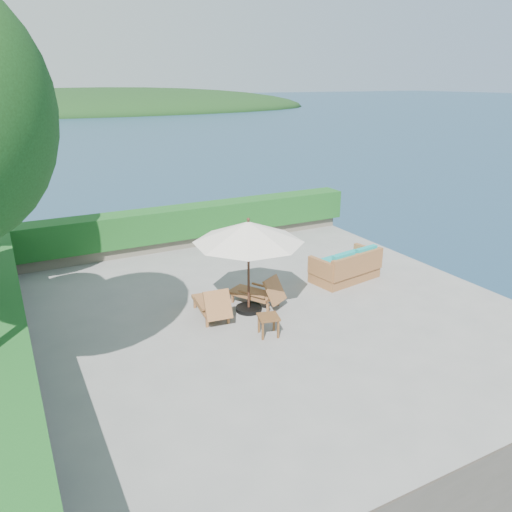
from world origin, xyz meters
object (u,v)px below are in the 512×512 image
patio_umbrella (248,233)px  lounge_left (212,304)px  side_table (268,319)px  wicker_loveseat (347,268)px  lounge_right (259,293)px

patio_umbrella → lounge_left: patio_umbrella is taller
side_table → wicker_loveseat: (3.49, 1.80, -0.01)m
patio_umbrella → lounge_right: 1.69m
lounge_left → wicker_loveseat: bearing=12.2°
lounge_right → patio_umbrella: bearing=173.3°
patio_umbrella → wicker_loveseat: patio_umbrella is taller
patio_umbrella → side_table: patio_umbrella is taller
lounge_right → side_table: bearing=-140.5°
patio_umbrella → side_table: bearing=-97.7°
lounge_left → patio_umbrella: bearing=3.1°
side_table → wicker_loveseat: wicker_loveseat is taller
lounge_left → side_table: size_ratio=2.85×
patio_umbrella → lounge_right: bearing=23.0°
lounge_left → lounge_right: bearing=11.0°
lounge_left → wicker_loveseat: (4.24, 0.44, 0.02)m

